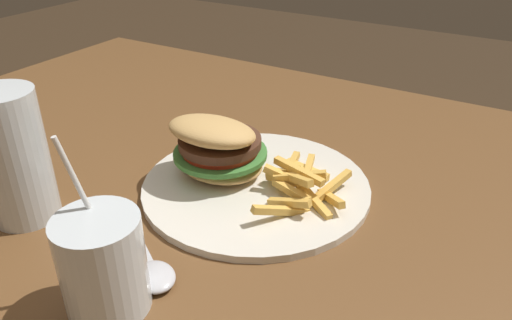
# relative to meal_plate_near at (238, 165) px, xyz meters

# --- Properties ---
(meal_plate_near) EXTENTS (0.31, 0.31, 0.10)m
(meal_plate_near) POSITION_rel_meal_plate_near_xyz_m (0.00, 0.00, 0.00)
(meal_plate_near) COLOR silver
(meal_plate_near) RESTS_ON dining_table
(beer_glass) EXTENTS (0.08, 0.08, 0.16)m
(beer_glass) POSITION_rel_meal_plate_near_xyz_m (0.19, 0.19, 0.05)
(beer_glass) COLOR silver
(beer_glass) RESTS_ON dining_table
(juice_glass) EXTENTS (0.08, 0.08, 0.18)m
(juice_glass) POSITION_rel_meal_plate_near_xyz_m (-0.01, 0.25, 0.02)
(juice_glass) COLOR silver
(juice_glass) RESTS_ON dining_table
(spoon) EXTENTS (0.15, 0.11, 0.01)m
(spoon) POSITION_rel_meal_plate_near_xyz_m (-0.02, 0.20, -0.02)
(spoon) COLOR silver
(spoon) RESTS_ON dining_table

